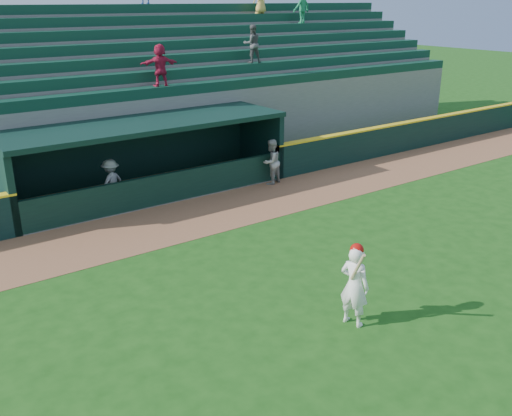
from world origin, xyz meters
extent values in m
plane|color=#1A4912|center=(0.00, 0.00, 0.00)|extent=(120.00, 120.00, 0.00)
cube|color=brown|center=(0.00, 4.90, 0.01)|extent=(40.00, 3.00, 0.01)
cube|color=black|center=(12.25, 6.55, 0.60)|extent=(15.50, 0.30, 1.20)
cube|color=yellow|center=(12.25, 6.55, 1.23)|extent=(15.50, 0.32, 0.06)
imported|color=#9F9E9A|center=(3.97, 6.19, 0.80)|extent=(0.91, 0.78, 1.60)
imported|color=#A6A6A1|center=(-1.47, 7.35, 0.75)|extent=(1.11, 0.89, 1.50)
cube|color=slate|center=(0.00, 7.70, 0.02)|extent=(9.00, 2.60, 0.04)
cube|color=black|center=(-4.60, 7.70, 1.15)|extent=(0.20, 2.60, 2.30)
cube|color=black|center=(4.60, 7.70, 1.15)|extent=(0.20, 2.60, 2.30)
cube|color=black|center=(0.00, 9.00, 1.15)|extent=(9.40, 0.20, 2.30)
cube|color=black|center=(0.00, 7.70, 2.38)|extent=(9.40, 2.80, 0.16)
cube|color=black|center=(0.00, 6.48, 0.50)|extent=(9.00, 0.16, 1.00)
cube|color=brown|center=(0.00, 8.50, 0.25)|extent=(8.40, 0.45, 0.10)
cube|color=slate|center=(0.00, 9.53, 1.46)|extent=(34.00, 0.85, 2.91)
cube|color=#0F3828|center=(0.00, 9.41, 3.09)|extent=(34.00, 0.60, 0.36)
cube|color=slate|center=(0.00, 10.38, 1.68)|extent=(34.00, 0.85, 3.36)
cube|color=#0F3828|center=(0.00, 10.26, 3.54)|extent=(34.00, 0.60, 0.36)
cube|color=slate|center=(0.00, 11.22, 1.91)|extent=(34.00, 0.85, 3.81)
cube|color=#0F3828|center=(0.00, 11.11, 3.99)|extent=(34.00, 0.60, 0.36)
cube|color=slate|center=(0.00, 12.07, 2.13)|extent=(34.00, 0.85, 4.26)
cube|color=#0F3828|center=(0.00, 11.96, 4.44)|extent=(34.00, 0.60, 0.36)
cube|color=slate|center=(0.00, 12.93, 2.35)|extent=(34.00, 0.85, 4.71)
cube|color=#0F3828|center=(0.00, 12.81, 4.89)|extent=(34.00, 0.60, 0.36)
cube|color=slate|center=(0.00, 13.78, 2.58)|extent=(34.00, 0.85, 5.16)
cube|color=#0F3828|center=(0.00, 13.66, 5.34)|extent=(34.00, 0.60, 0.36)
cube|color=slate|center=(0.00, 14.62, 2.80)|extent=(34.00, 0.85, 5.61)
cube|color=#0F3828|center=(0.00, 14.51, 5.79)|extent=(34.00, 0.60, 0.36)
cube|color=slate|center=(0.00, 15.20, 2.80)|extent=(34.50, 0.30, 5.61)
imported|color=#B01B3D|center=(1.49, 9.43, 4.00)|extent=(1.39, 0.60, 1.45)
imported|color=#4D4D4D|center=(6.07, 10.28, 4.47)|extent=(0.85, 0.73, 1.49)
imported|color=#197246|center=(10.78, 12.83, 5.84)|extent=(1.06, 0.69, 1.55)
imported|color=white|center=(-0.32, -2.17, 0.85)|extent=(0.56, 0.71, 1.70)
sphere|color=#A70F09|center=(-0.32, -2.17, 1.63)|extent=(0.27, 0.27, 0.27)
cylinder|color=#CDB183|center=(-0.50, -2.39, 1.40)|extent=(0.24, 0.49, 0.76)
camera|label=1|loc=(-7.78, -9.17, 6.20)|focal=40.00mm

